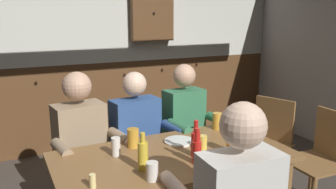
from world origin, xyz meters
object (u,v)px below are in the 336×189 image
(plate_1, at_px, (237,133))
(bottle_0, at_px, (197,150))
(chair_empty_near_right, at_px, (267,141))
(chair_empty_near_left, at_px, (322,159))
(bottle_1, at_px, (196,142))
(person_0, at_px, (83,142))
(person_1, at_px, (140,137))
(pint_glass_0, at_px, (203,143))
(dining_table, at_px, (173,170))
(person_2, at_px, (189,128))
(table_candle, at_px, (93,181))
(wall_dart_cabinet, at_px, (152,13))
(pint_glass_5, at_px, (217,121))
(pint_glass_6, at_px, (152,171))
(bottle_2, at_px, (143,155))
(pint_glass_2, at_px, (116,147))
(condiment_caddy, at_px, (248,160))
(plate_0, at_px, (179,141))
(pint_glass_4, at_px, (133,138))
(pint_glass_3, at_px, (232,142))
(pint_glass_1, at_px, (254,148))

(plate_1, distance_m, bottle_0, 0.66)
(chair_empty_near_right, xyz_separation_m, chair_empty_near_left, (0.13, -0.53, 0.00))
(bottle_1, bearing_deg, person_0, 128.27)
(person_1, height_order, pint_glass_0, person_1)
(dining_table, distance_m, person_2, 0.80)
(table_candle, bearing_deg, wall_dart_cabinet, 59.56)
(dining_table, distance_m, pint_glass_5, 0.67)
(bottle_0, xyz_separation_m, pint_glass_6, (-0.34, -0.08, -0.03))
(table_candle, relative_size, bottle_2, 0.34)
(dining_table, bearing_deg, pint_glass_2, 158.22)
(condiment_caddy, height_order, plate_0, condiment_caddy)
(pint_glass_4, bearing_deg, table_candle, -131.51)
(plate_1, bearing_deg, pint_glass_3, -132.42)
(person_1, relative_size, chair_empty_near_right, 1.37)
(pint_glass_0, bearing_deg, bottle_1, -143.76)
(pint_glass_2, bearing_deg, bottle_2, -74.29)
(person_0, height_order, bottle_1, person_0)
(person_2, bearing_deg, pint_glass_4, 25.70)
(person_0, bearing_deg, pint_glass_6, 93.69)
(bottle_1, bearing_deg, person_1, 98.50)
(table_candle, distance_m, pint_glass_3, 0.97)
(dining_table, relative_size, pint_glass_1, 14.80)
(bottle_0, distance_m, pint_glass_5, 0.72)
(dining_table, height_order, pint_glass_5, pint_glass_5)
(pint_glass_3, bearing_deg, wall_dart_cabinet, 79.04)
(person_1, distance_m, pint_glass_5, 0.66)
(bottle_1, bearing_deg, pint_glass_3, -16.04)
(chair_empty_near_right, height_order, bottle_2, bottle_2)
(person_2, relative_size, wall_dart_cabinet, 1.78)
(person_1, xyz_separation_m, plate_0, (0.13, -0.46, 0.10))
(person_2, xyz_separation_m, pint_glass_2, (-0.84, -0.49, 0.14))
(dining_table, xyz_separation_m, pint_glass_4, (-0.20, 0.23, 0.19))
(pint_glass_4, xyz_separation_m, pint_glass_5, (0.76, 0.07, -0.00))
(person_1, relative_size, pint_glass_1, 11.32)
(dining_table, distance_m, plate_0, 0.26)
(chair_empty_near_left, relative_size, condiment_caddy, 6.29)
(condiment_caddy, bearing_deg, plate_1, 59.54)
(table_candle, distance_m, plate_1, 1.29)
(person_0, bearing_deg, dining_table, 118.31)
(person_0, xyz_separation_m, pint_glass_2, (0.11, -0.50, 0.12))
(plate_1, height_order, bottle_0, bottle_0)
(person_0, height_order, pint_glass_2, person_0)
(table_candle, height_order, pint_glass_5, pint_glass_5)
(person_2, height_order, pint_glass_0, person_2)
(condiment_caddy, relative_size, pint_glass_5, 1.04)
(pint_glass_2, bearing_deg, pint_glass_1, -26.23)
(person_0, xyz_separation_m, pint_glass_4, (0.27, -0.41, 0.13))
(chair_empty_near_right, xyz_separation_m, bottle_0, (-1.20, -0.66, 0.36))
(pint_glass_3, xyz_separation_m, pint_glass_5, (0.20, 0.47, -0.01))
(pint_glass_6, bearing_deg, pint_glass_1, 1.78)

